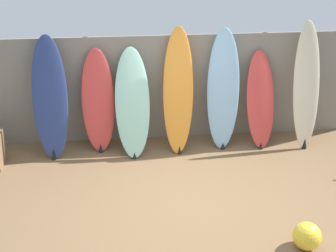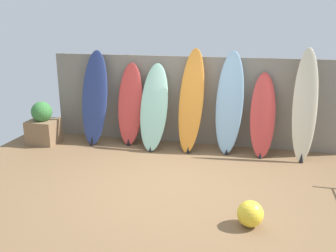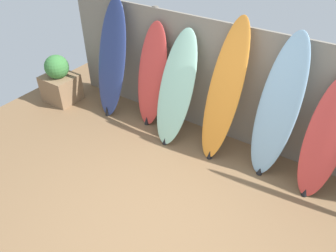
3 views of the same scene
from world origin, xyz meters
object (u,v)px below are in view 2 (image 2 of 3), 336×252
at_px(surfboard_navy_0, 95,98).
at_px(surfboard_cream_6, 305,106).
at_px(beach_ball, 250,214).
at_px(surfboard_orange_3, 191,101).
at_px(surfboard_red_5, 263,115).
at_px(surfboard_seafoam_2, 154,107).
at_px(planter_box, 43,125).
at_px(surfboard_red_1, 130,105).
at_px(surfboard_skyblue_4, 229,103).

distance_m(surfboard_navy_0, surfboard_cream_6, 4.10).
bearing_deg(beach_ball, surfboard_orange_3, 114.59).
relative_size(surfboard_navy_0, surfboard_cream_6, 0.94).
relative_size(surfboard_navy_0, surfboard_orange_3, 0.96).
height_order(surfboard_red_5, beach_ball, surfboard_red_5).
bearing_deg(surfboard_seafoam_2, surfboard_cream_6, 0.49).
bearing_deg(surfboard_cream_6, surfboard_navy_0, 179.75).
bearing_deg(surfboard_orange_3, planter_box, -174.04).
distance_m(surfboard_red_1, beach_ball, 3.79).
xyz_separation_m(planter_box, beach_ball, (4.29, -2.36, -0.22)).
distance_m(surfboard_red_5, planter_box, 4.46).
height_order(surfboard_navy_0, surfboard_red_5, surfboard_navy_0).
height_order(surfboard_skyblue_4, planter_box, surfboard_skyblue_4).
xyz_separation_m(surfboard_navy_0, surfboard_orange_3, (2.01, 0.01, 0.03)).
bearing_deg(surfboard_skyblue_4, surfboard_navy_0, -179.02).
height_order(surfboard_red_5, planter_box, surfboard_red_5).
bearing_deg(surfboard_seafoam_2, surfboard_skyblue_4, 3.44).
relative_size(surfboard_red_1, surfboard_seafoam_2, 0.99).
xyz_separation_m(surfboard_navy_0, planter_box, (-1.05, -0.31, -0.56)).
height_order(surfboard_red_1, surfboard_seafoam_2, surfboard_seafoam_2).
bearing_deg(surfboard_red_5, surfboard_cream_6, -4.12).
distance_m(surfboard_orange_3, beach_ball, 3.06).
bearing_deg(surfboard_orange_3, beach_ball, -65.41).
bearing_deg(surfboard_seafoam_2, planter_box, -173.51).
height_order(surfboard_navy_0, planter_box, surfboard_navy_0).
height_order(surfboard_navy_0, surfboard_red_1, surfboard_navy_0).
xyz_separation_m(surfboard_navy_0, surfboard_skyblue_4, (2.75, 0.05, 0.02)).
bearing_deg(surfboard_seafoam_2, beach_ball, -53.25).
bearing_deg(surfboard_orange_3, surfboard_red_1, 176.02).
bearing_deg(surfboard_skyblue_4, planter_box, -174.69).
bearing_deg(surfboard_cream_6, surfboard_red_5, 175.88).
xyz_separation_m(surfboard_orange_3, surfboard_red_5, (1.36, 0.02, -0.21)).
height_order(surfboard_seafoam_2, surfboard_red_5, surfboard_seafoam_2).
xyz_separation_m(surfboard_red_5, planter_box, (-4.43, -0.34, -0.38)).
bearing_deg(surfboard_seafoam_2, surfboard_red_5, 2.08).
distance_m(surfboard_navy_0, surfboard_skyblue_4, 2.75).
distance_m(surfboard_navy_0, surfboard_seafoam_2, 1.28).
height_order(surfboard_red_1, surfboard_cream_6, surfboard_cream_6).
height_order(surfboard_cream_6, beach_ball, surfboard_cream_6).
bearing_deg(surfboard_red_5, surfboard_skyblue_4, 178.90).
relative_size(surfboard_orange_3, surfboard_cream_6, 0.97).
bearing_deg(beach_ball, surfboard_red_1, 132.14).
distance_m(surfboard_red_1, surfboard_seafoam_2, 0.56).
relative_size(surfboard_seafoam_2, surfboard_orange_3, 0.85).
distance_m(surfboard_cream_6, planter_box, 5.20).
distance_m(surfboard_navy_0, surfboard_red_1, 0.75).
bearing_deg(planter_box, surfboard_navy_0, 16.23).
bearing_deg(beach_ball, surfboard_skyblue_4, 100.27).
xyz_separation_m(surfboard_navy_0, surfboard_red_1, (0.73, 0.10, -0.12)).
bearing_deg(surfboard_cream_6, surfboard_seafoam_2, -179.51).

